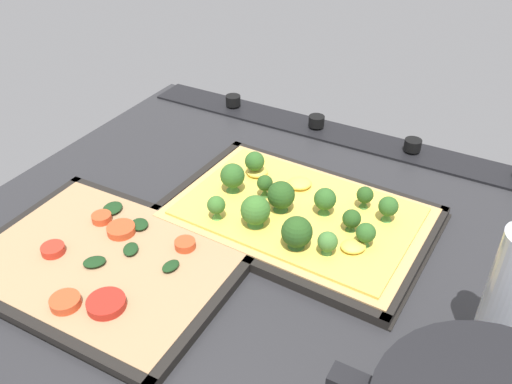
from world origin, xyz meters
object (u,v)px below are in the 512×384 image
object	(u,v)px
baking_tray_front	(296,218)
oil_bottle	(512,293)
broccoli_pizza	(294,210)
veggie_pizza_back	(106,260)
baking_tray_back	(106,264)

from	to	relation	value
baking_tray_front	oil_bottle	xyz separation A→B (cm)	(-27.62, 10.26, 8.16)
broccoli_pizza	veggie_pizza_back	distance (cm)	25.41
veggie_pizza_back	baking_tray_back	bearing A→B (deg)	-5.53
baking_tray_front	oil_bottle	world-z (taller)	oil_bottle
broccoli_pizza	veggie_pizza_back	world-z (taller)	broccoli_pizza
baking_tray_back	oil_bottle	distance (cm)	45.94
baking_tray_front	baking_tray_back	bearing A→B (deg)	50.45
baking_tray_back	oil_bottle	world-z (taller)	oil_bottle
broccoli_pizza	baking_tray_front	bearing A→B (deg)	-104.42
veggie_pizza_back	oil_bottle	size ratio (longest dim) A/B	1.47
oil_bottle	broccoli_pizza	bearing A→B (deg)	-19.29
broccoli_pizza	baking_tray_back	size ratio (longest dim) A/B	1.04
baking_tray_front	veggie_pizza_back	bearing A→B (deg)	50.64
baking_tray_back	veggie_pizza_back	bearing A→B (deg)	174.47
oil_bottle	baking_tray_front	bearing A→B (deg)	-20.37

